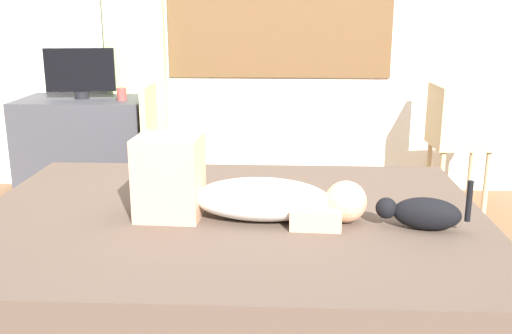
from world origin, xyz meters
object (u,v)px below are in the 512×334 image
desk (87,149)px  cup (122,94)px  cat (422,213)px  chair_spare (449,136)px  chair_by_desk (164,138)px  bed (231,271)px  person_lying (238,192)px  tv_monitor (80,72)px

desk → cup: bearing=-13.3°
cat → chair_spare: bearing=72.0°
cat → chair_by_desk: chair_by_desk is taller
cup → chair_by_desk: (0.31, -0.14, -0.28)m
cat → chair_spare: (0.59, 1.81, -0.08)m
chair_spare → bed: bearing=-129.0°
cat → chair_by_desk: (-1.35, 1.68, -0.08)m
bed → person_lying: (0.04, -0.05, 0.38)m
tv_monitor → chair_spare: size_ratio=0.56×
tv_monitor → chair_by_desk: bearing=-18.5°
tv_monitor → chair_spare: bearing=-1.6°
bed → cat: bearing=-10.8°
desk → chair_by_desk: chair_by_desk is taller
cat → chair_by_desk: 2.16m
desk → bed: bearing=-55.5°
chair_by_desk → desk: bearing=161.3°
person_lying → chair_spare: 2.17m
chair_by_desk → chair_spare: bearing=4.0°
cat → desk: bearing=136.1°
person_lying → cup: bearing=118.5°
person_lying → cup: person_lying is taller
bed → chair_spare: bearing=51.0°
bed → cup: bearing=118.3°
chair_by_desk → bed: bearing=-69.1°
bed → desk: bearing=124.5°
desk → cup: (0.29, -0.07, 0.41)m
chair_by_desk → chair_spare: (1.94, 0.13, 0.00)m
desk → cat: bearing=-43.9°
person_lying → chair_by_desk: size_ratio=1.09×
tv_monitor → chair_spare: 2.59m
desk → tv_monitor: bearing=180.0°
cat → cup: 2.47m
cat → cup: size_ratio=4.07×
desk → tv_monitor: size_ratio=1.88×
bed → chair_by_desk: chair_by_desk is taller
cat → cup: (-1.66, 1.82, 0.19)m
person_lying → desk: (-1.23, 1.79, -0.27)m
person_lying → cup: 1.97m
cat → chair_spare: 1.91m
tv_monitor → bed: bearing=-55.3°
desk → chair_by_desk: size_ratio=1.05×
person_lying → tv_monitor: bearing=124.7°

